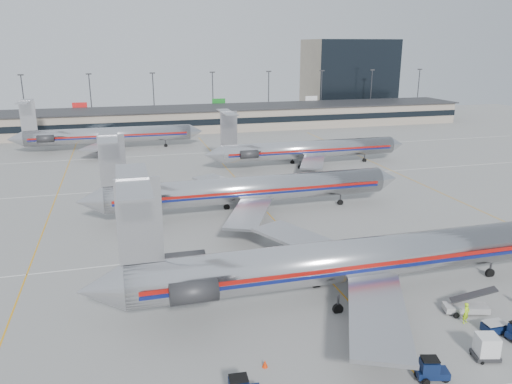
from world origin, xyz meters
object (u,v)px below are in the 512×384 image
object	(u,v)px
jet_second_row	(244,189)
tug_center	(431,370)
uld_container	(487,347)
belt_loader	(467,306)
jet_foreground	(349,259)

from	to	relation	value
jet_second_row	tug_center	world-z (taller)	jet_second_row
uld_container	belt_loader	size ratio (longest dim) A/B	0.46
jet_foreground	jet_second_row	world-z (taller)	jet_foreground
tug_center	uld_container	world-z (taller)	uld_container
tug_center	uld_container	xyz separation A→B (m)	(5.60, 1.17, 0.15)
uld_container	belt_loader	bearing A→B (deg)	78.20
tug_center	uld_container	size ratio (longest dim) A/B	1.14
jet_foreground	uld_container	distance (m)	13.50
jet_foreground	belt_loader	bearing A→B (deg)	-32.14
jet_foreground	uld_container	size ratio (longest dim) A/B	23.18
jet_foreground	tug_center	size ratio (longest dim) A/B	20.37
tug_center	uld_container	bearing A→B (deg)	26.49
jet_second_row	uld_container	distance (m)	39.44
uld_container	belt_loader	world-z (taller)	belt_loader
jet_foreground	jet_second_row	bearing A→B (deg)	97.73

